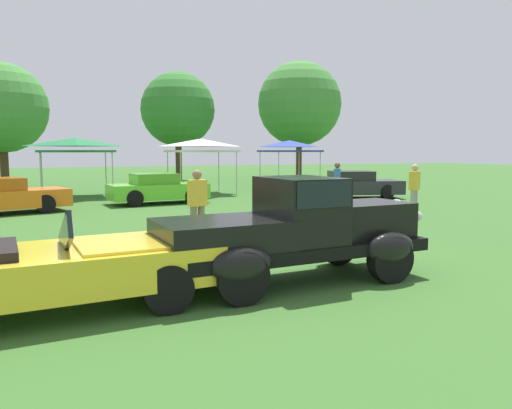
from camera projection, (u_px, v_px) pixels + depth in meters
ground_plane at (286, 273)px, 8.57m from camera, size 120.00×120.00×0.00m
feature_pickup_truck at (296, 229)px, 7.94m from camera, size 4.56×2.03×1.70m
neighbor_convertible at (55, 269)px, 6.48m from camera, size 4.77×2.09×1.40m
show_car_lime at (158, 189)px, 19.82m from camera, size 4.01×2.06×1.22m
show_car_charcoal at (354, 185)px, 22.11m from camera, size 4.42×2.74×1.22m
spectator_between_cars at (197, 204)px, 11.32m from camera, size 0.44×0.32×1.69m
spectator_by_row at (414, 188)px, 15.92m from camera, size 0.47×0.41×1.69m
spectator_far_side at (337, 183)px, 18.48m from camera, size 0.42×0.47×1.69m
canopy_tent_left_field at (75, 144)px, 22.45m from camera, size 3.26×3.26×2.71m
canopy_tent_center_field at (201, 145)px, 24.14m from camera, size 3.03×3.03×2.71m
canopy_tent_right_field at (290, 145)px, 27.82m from camera, size 2.83×2.83×2.71m
treeline_mid_left at (1, 108)px, 26.49m from camera, size 4.84×4.84×6.84m
treeline_center at (178, 110)px, 34.52m from camera, size 5.16×5.16×7.59m
treeline_mid_right at (299, 104)px, 36.90m from camera, size 6.24×6.24×8.74m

